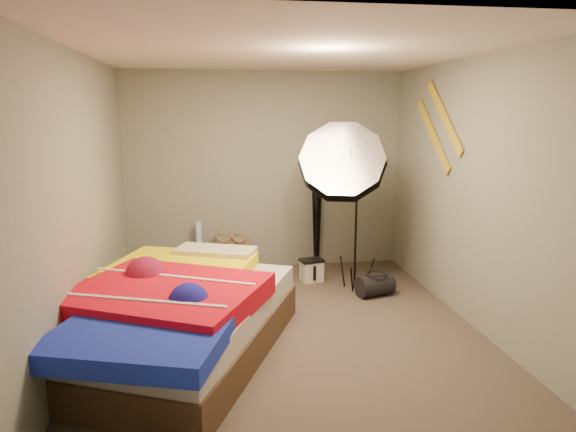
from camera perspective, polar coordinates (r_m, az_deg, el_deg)
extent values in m
plane|color=brown|center=(4.96, -0.15, -12.25)|extent=(4.00, 4.00, 0.00)
plane|color=silver|center=(4.57, -0.16, 17.83)|extent=(4.00, 4.00, 0.00)
plane|color=gray|center=(6.57, -2.64, 4.95)|extent=(3.50, 0.00, 3.50)
plane|color=gray|center=(2.68, 5.93, -4.73)|extent=(3.50, 0.00, 3.50)
plane|color=gray|center=(4.69, -21.86, 1.50)|extent=(0.00, 4.00, 4.00)
plane|color=gray|center=(5.14, 19.55, 2.49)|extent=(0.00, 4.00, 4.00)
cube|color=tan|center=(6.64, -6.21, -4.15)|extent=(0.44, 0.23, 0.44)
cylinder|color=#66C1E3|center=(6.53, -9.85, -3.48)|extent=(0.09, 0.19, 0.66)
cube|color=silver|center=(6.19, 2.63, -6.13)|extent=(0.28, 0.23, 0.25)
cylinder|color=black|center=(5.79, 9.65, -7.59)|extent=(0.44, 0.34, 0.24)
cube|color=gold|center=(5.62, 16.98, 10.53)|extent=(0.02, 0.91, 0.78)
cube|color=gold|center=(5.85, 15.82, 8.65)|extent=(0.02, 0.91, 0.78)
cube|color=#4F3724|center=(4.53, -12.76, -12.90)|extent=(2.34, 2.69, 0.29)
cube|color=beige|center=(4.44, -12.91, -9.98)|extent=(2.28, 2.63, 0.20)
cube|color=#FFF50C|center=(4.89, -11.97, -6.11)|extent=(1.52, 1.43, 0.16)
cube|color=red|center=(4.21, -13.40, -8.73)|extent=(1.80, 1.70, 0.18)
cube|color=#1C31CA|center=(3.61, -16.15, -12.98)|extent=(1.34, 1.19, 0.13)
cube|color=#E9A7A6|center=(5.19, -8.08, -4.40)|extent=(0.86, 0.62, 0.16)
cylinder|color=black|center=(5.82, 7.56, -0.78)|extent=(0.03, 0.03, 1.54)
cube|color=black|center=(5.71, 7.75, 6.32)|extent=(0.08, 0.08, 0.10)
cone|color=white|center=(5.60, 6.04, 5.76)|extent=(1.27, 1.01, 1.13)
cylinder|color=black|center=(6.64, 3.24, -0.29)|extent=(0.06, 0.06, 1.29)
cube|color=black|center=(6.53, 3.31, 5.82)|extent=(0.10, 0.10, 0.13)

